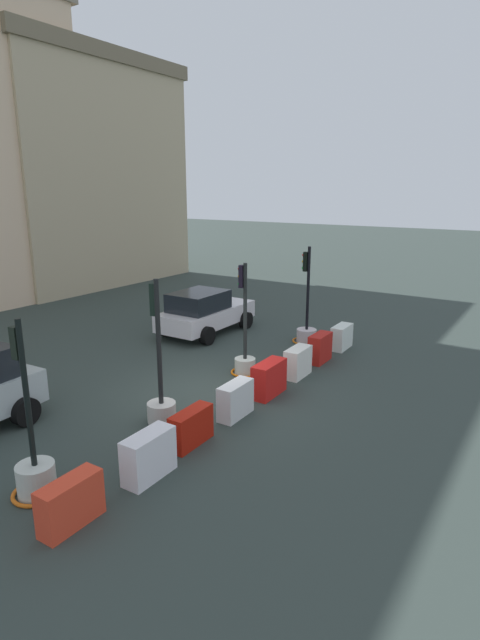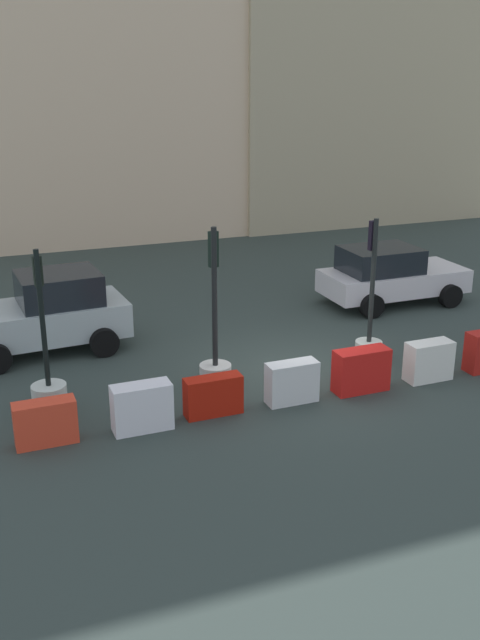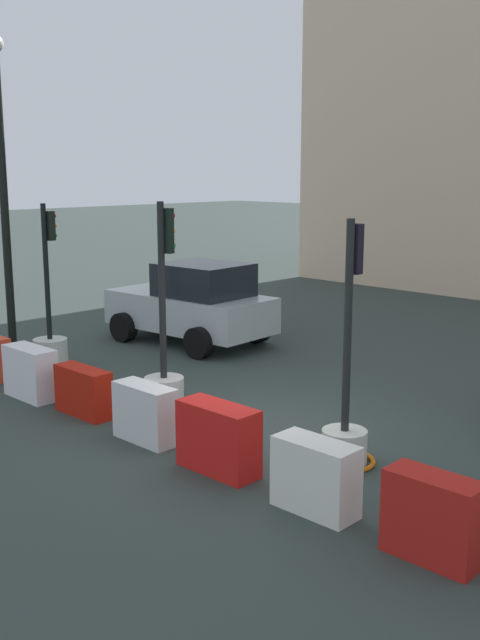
{
  "view_description": "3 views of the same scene",
  "coord_description": "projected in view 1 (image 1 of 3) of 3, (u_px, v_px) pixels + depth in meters",
  "views": [
    {
      "loc": [
        -9.84,
        -7.37,
        5.25
      ],
      "look_at": [
        1.9,
        0.32,
        1.54
      ],
      "focal_mm": 28.13,
      "sensor_mm": 36.0,
      "label": 1
    },
    {
      "loc": [
        -6.38,
        -13.11,
        6.23
      ],
      "look_at": [
        -1.19,
        0.48,
        1.19
      ],
      "focal_mm": 40.64,
      "sensor_mm": 36.0,
      "label": 2
    },
    {
      "loc": [
        7.31,
        -7.54,
        3.84
      ],
      "look_at": [
        -0.74,
        0.6,
        1.51
      ],
      "focal_mm": 41.57,
      "sensor_mm": 36.0,
      "label": 3
    }
  ],
  "objects": [
    {
      "name": "construction_barrier_2",
      "position": [
        191.0,
        428.0,
        10.5
      ],
      "size": [
        1.11,
        0.38,
        0.77
      ],
      "color": "#B0180B",
      "rests_on": "ground_plane"
    },
    {
      "name": "construction_barrier_0",
      "position": [
        71.0,
        503.0,
        7.96
      ],
      "size": [
        1.08,
        0.41,
        0.8
      ],
      "color": "red",
      "rests_on": "ground_plane"
    },
    {
      "name": "construction_barrier_7",
      "position": [
        342.0,
        337.0,
        16.81
      ],
      "size": [
        1.02,
        0.44,
        0.8
      ],
      "color": "silver",
      "rests_on": "ground_plane"
    },
    {
      "name": "construction_barrier_3",
      "position": [
        235.0,
        400.0,
        11.79
      ],
      "size": [
        1.03,
        0.42,
        0.83
      ],
      "color": "silver",
      "rests_on": "ground_plane"
    },
    {
      "name": "construction_barrier_6",
      "position": [
        320.0,
        348.0,
        15.52
      ],
      "size": [
        0.98,
        0.43,
        0.89
      ],
      "color": "#B41C15",
      "rests_on": "ground_plane"
    },
    {
      "name": "traffic_light_1",
      "position": [
        161.0,
        394.0,
        11.48
      ],
      "size": [
        0.66,
        0.66,
        3.35
      ],
      "color": "beige",
      "rests_on": "ground_plane"
    },
    {
      "name": "construction_barrier_1",
      "position": [
        149.0,
        456.0,
        9.28
      ],
      "size": [
        1.09,
        0.46,
        0.89
      ],
      "color": "white",
      "rests_on": "ground_plane"
    },
    {
      "name": "traffic_light_0",
      "position": [
        35.0,
        470.0,
        8.75
      ],
      "size": [
        0.89,
        0.89,
        3.22
      ],
      "color": "silver",
      "rests_on": "ground_plane"
    },
    {
      "name": "building_corner_block",
      "position": [
        76.0,
        173.0,
        27.95
      ],
      "size": [
        11.52,
        7.08,
        12.08
      ],
      "color": "tan",
      "rests_on": "ground_plane"
    },
    {
      "name": "car_white_van",
      "position": [
        204.0,
        312.0,
        18.51
      ],
      "size": [
        4.04,
        2.16,
        1.62
      ],
      "color": "silver",
      "rests_on": "ground_plane"
    },
    {
      "name": "ground_plane",
      "position": [
        211.0,
        393.0,
        13.21
      ],
      "size": [
        120.0,
        120.0,
        0.0
      ],
      "primitive_type": "plane",
      "color": "#303B36"
    },
    {
      "name": "traffic_light_2",
      "position": [
        245.0,
        355.0,
        14.52
      ],
      "size": [
        0.84,
        0.84,
        3.24
      ],
      "color": "silver",
      "rests_on": "ground_plane"
    },
    {
      "name": "construction_barrier_5",
      "position": [
        298.0,
        362.0,
        14.32
      ],
      "size": [
        1.0,
        0.46,
        0.84
      ],
      "color": "white",
      "rests_on": "ground_plane"
    },
    {
      "name": "construction_barrier_4",
      "position": [
        269.0,
        379.0,
        13.01
      ],
      "size": [
        1.15,
        0.47,
        0.89
      ],
      "color": "red",
      "rests_on": "ground_plane"
    },
    {
      "name": "traffic_light_3",
      "position": [
        306.0,
        328.0,
        17.52
      ],
      "size": [
        0.99,
        0.99,
        3.35
      ],
      "color": "silver",
      "rests_on": "ground_plane"
    }
  ]
}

